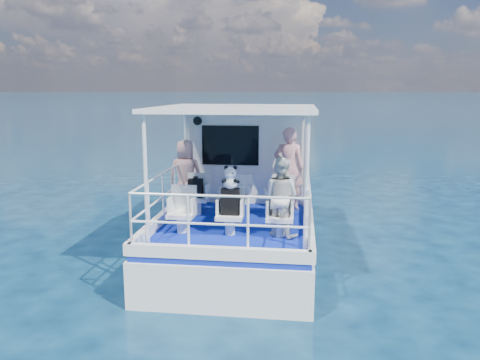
{
  "coord_description": "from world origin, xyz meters",
  "views": [
    {
      "loc": [
        1.23,
        -9.2,
        3.48
      ],
      "look_at": [
        0.09,
        -0.4,
        1.78
      ],
      "focal_mm": 35.0,
      "sensor_mm": 36.0,
      "label": 1
    }
  ],
  "objects_px": {
    "passenger_port_fwd": "(186,175)",
    "backpack_center": "(230,202)",
    "panda": "(231,177)",
    "passenger_stbd_aft": "(280,197)"
  },
  "relations": [
    {
      "from": "passenger_stbd_aft",
      "to": "backpack_center",
      "type": "xyz_separation_m",
      "value": [
        -0.89,
        -0.08,
        -0.1
      ]
    },
    {
      "from": "passenger_port_fwd",
      "to": "backpack_center",
      "type": "relative_size",
      "value": 3.21
    },
    {
      "from": "passenger_port_fwd",
      "to": "panda",
      "type": "distance_m",
      "value": 2.22
    },
    {
      "from": "passenger_stbd_aft",
      "to": "backpack_center",
      "type": "height_order",
      "value": "passenger_stbd_aft"
    },
    {
      "from": "passenger_stbd_aft",
      "to": "panda",
      "type": "relative_size",
      "value": 3.46
    },
    {
      "from": "passenger_port_fwd",
      "to": "passenger_stbd_aft",
      "type": "bearing_deg",
      "value": 142.03
    },
    {
      "from": "passenger_port_fwd",
      "to": "backpack_center",
      "type": "bearing_deg",
      "value": 125.64
    },
    {
      "from": "passenger_port_fwd",
      "to": "backpack_center",
      "type": "xyz_separation_m",
      "value": [
        1.26,
        -1.78,
        -0.15
      ]
    },
    {
      "from": "passenger_port_fwd",
      "to": "panda",
      "type": "height_order",
      "value": "passenger_port_fwd"
    },
    {
      "from": "backpack_center",
      "to": "panda",
      "type": "xyz_separation_m",
      "value": [
        0.01,
        -0.01,
        0.45
      ]
    }
  ]
}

